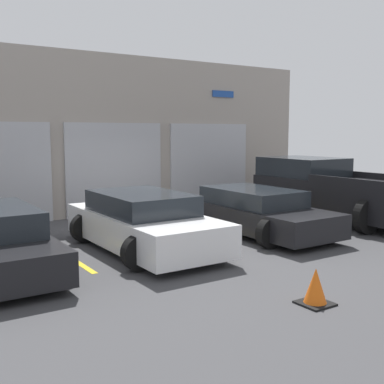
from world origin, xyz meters
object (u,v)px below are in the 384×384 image
at_px(sedan_white, 143,222).
at_px(traffic_cone, 315,288).
at_px(pickup_truck, 332,191).
at_px(van_right, 254,212).

height_order(sedan_white, traffic_cone, sedan_white).
relative_size(pickup_truck, sedan_white, 1.18).
bearing_deg(sedan_white, van_right, 0.04).
bearing_deg(sedan_white, pickup_truck, 2.08).
bearing_deg(pickup_truck, sedan_white, -177.92).
xyz_separation_m(sedan_white, van_right, (3.14, 0.00, -0.05)).
height_order(pickup_truck, traffic_cone, pickup_truck).
relative_size(pickup_truck, traffic_cone, 9.43).
bearing_deg(traffic_cone, sedan_white, 97.38).
xyz_separation_m(van_right, traffic_cone, (-2.57, -4.38, -0.29)).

